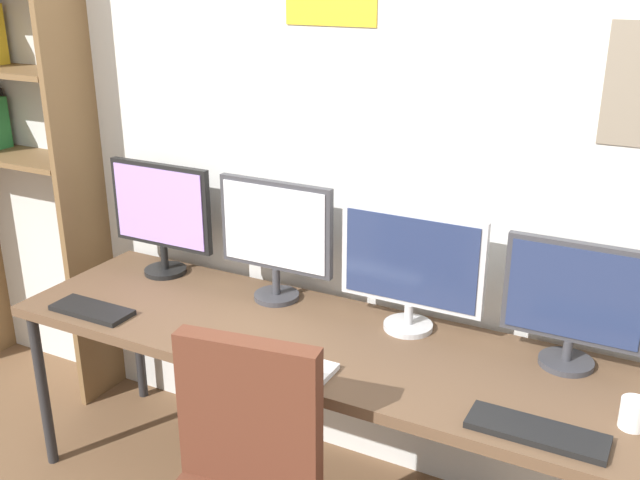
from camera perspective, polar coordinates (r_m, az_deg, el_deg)
The scene contains 11 objects.
wall_back at distance 2.80m, azimuth 3.57°, elevation 6.41°, with size 4.72×0.11×2.60m.
desk at distance 2.67m, azimuth -0.50°, elevation -8.39°, with size 2.32×0.68×0.74m.
monitor_far_left at distance 3.14m, azimuth -12.28°, elevation 2.10°, with size 0.49×0.18×0.48m.
monitor_center_left at distance 2.83m, azimuth -3.49°, elevation 0.49°, with size 0.48×0.18×0.48m.
monitor_center_right at distance 2.61m, azimuth 7.11°, elevation -2.02°, with size 0.53×0.18×0.45m.
monitor_far_right at distance 2.50m, azimuth 19.21°, elevation -4.51°, with size 0.45×0.18×0.43m.
keyboard_left at distance 2.94m, azimuth -17.36°, elevation -5.24°, with size 0.33×0.13×0.02m, color black.
keyboard_center at distance 2.47m, azimuth -3.07°, elevation -9.46°, with size 0.37×0.13×0.02m, color silver.
keyboard_right at distance 2.22m, azimuth 16.55°, elevation -14.13°, with size 0.39×0.13×0.02m, color black.
computer_mouse at distance 2.65m, azimuth -10.12°, elevation -7.39°, with size 0.06×0.10×0.03m, color black.
coffee_mug at distance 2.32m, azimuth 23.30°, elevation -12.35°, with size 0.11×0.08×0.09m.
Camera 1 is at (1.11, -1.46, 1.98)m, focal length 41.04 mm.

